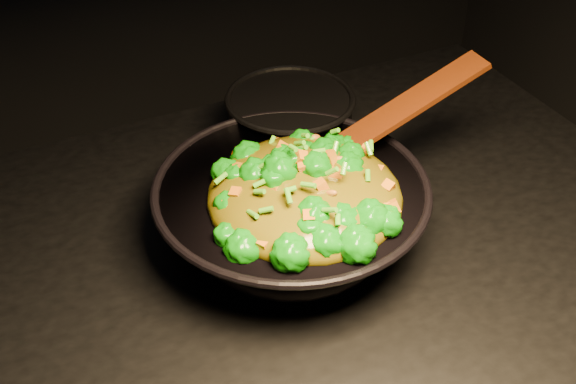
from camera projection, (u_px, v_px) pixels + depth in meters
name	position (u px, v px, depth m)	size (l,w,h in m)	color
wok	(291.00, 216.00, 0.98)	(0.36, 0.36, 0.10)	black
stir_fry	(305.00, 172.00, 0.90)	(0.25, 0.25, 0.09)	#107508
spatula	(392.00, 116.00, 0.99)	(0.30, 0.04, 0.01)	#3A1007
back_pot	(290.00, 126.00, 1.14)	(0.19, 0.19, 0.11)	black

